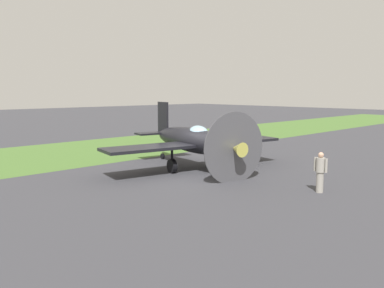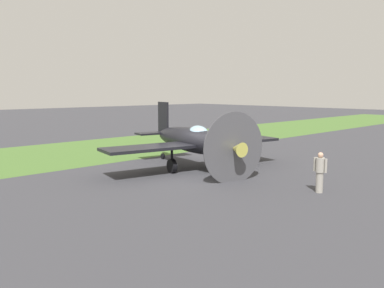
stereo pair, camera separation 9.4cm
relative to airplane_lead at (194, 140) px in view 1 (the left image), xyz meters
The scene contains 5 objects.
ground_plane 2.50m from the airplane_lead, 20.60° to the left, with size 160.00×160.00×0.00m, color #38383D.
grass_verge 10.36m from the airplane_lead, 79.77° to the right, with size 120.00×11.00×0.01m, color #476B2D.
airplane_lead is the anchor object (origin of this frame).
ground_crew_chief 8.51m from the airplane_lead, 148.67° to the right, with size 0.38×0.63×1.73m.
ground_crew_mechanic 7.44m from the airplane_lead, 92.47° to the left, with size 0.38×0.63×1.73m.
Camera 1 is at (13.02, 14.79, 4.29)m, focal length 36.78 mm.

